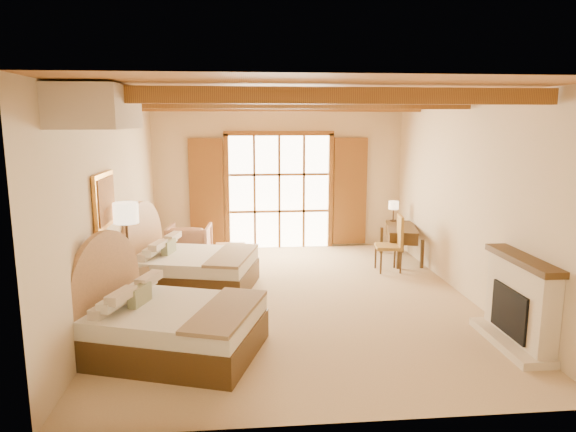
{
  "coord_description": "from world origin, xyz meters",
  "views": [
    {
      "loc": [
        -0.87,
        -7.84,
        2.8
      ],
      "look_at": [
        -0.11,
        0.2,
        1.31
      ],
      "focal_mm": 32.0,
      "sensor_mm": 36.0,
      "label": 1
    }
  ],
  "objects": [
    {
      "name": "floor",
      "position": [
        0.0,
        0.0,
        0.0
      ],
      "size": [
        7.0,
        7.0,
        0.0
      ],
      "primitive_type": "plane",
      "color": "#C8AD88",
      "rests_on": "ground"
    },
    {
      "name": "wall_back",
      "position": [
        0.0,
        3.5,
        1.6
      ],
      "size": [
        5.5,
        0.0,
        5.5
      ],
      "primitive_type": "plane",
      "rotation": [
        1.57,
        0.0,
        0.0
      ],
      "color": "beige",
      "rests_on": "ground"
    },
    {
      "name": "wall_left",
      "position": [
        -2.75,
        0.0,
        1.6
      ],
      "size": [
        0.0,
        7.0,
        7.0
      ],
      "primitive_type": "plane",
      "rotation": [
        1.57,
        0.0,
        1.57
      ],
      "color": "beige",
      "rests_on": "ground"
    },
    {
      "name": "wall_right",
      "position": [
        2.75,
        0.0,
        1.6
      ],
      "size": [
        0.0,
        7.0,
        7.0
      ],
      "primitive_type": "plane",
      "rotation": [
        1.57,
        0.0,
        -1.57
      ],
      "color": "beige",
      "rests_on": "ground"
    },
    {
      "name": "ceiling",
      "position": [
        0.0,
        0.0,
        3.2
      ],
      "size": [
        7.0,
        7.0,
        0.0
      ],
      "primitive_type": "plane",
      "rotation": [
        3.14,
        0.0,
        0.0
      ],
      "color": "#B47D3F",
      "rests_on": "ground"
    },
    {
      "name": "ceiling_beams",
      "position": [
        0.0,
        0.0,
        3.08
      ],
      "size": [
        5.39,
        4.6,
        0.18
      ],
      "primitive_type": null,
      "color": "#8E5A1D",
      "rests_on": "ceiling"
    },
    {
      "name": "french_doors",
      "position": [
        0.0,
        3.44,
        1.25
      ],
      "size": [
        3.95,
        0.08,
        2.6
      ],
      "color": "white",
      "rests_on": "ground"
    },
    {
      "name": "fireplace",
      "position": [
        2.6,
        -2.0,
        0.51
      ],
      "size": [
        0.46,
        1.4,
        1.16
      ],
      "color": "beige",
      "rests_on": "ground"
    },
    {
      "name": "painting",
      "position": [
        -2.7,
        -0.75,
        1.75
      ],
      "size": [
        0.06,
        0.95,
        0.75
      ],
      "color": "gold",
      "rests_on": "wall_left"
    },
    {
      "name": "canopy_valance",
      "position": [
        -2.4,
        -2.0,
        2.95
      ],
      "size": [
        0.7,
        1.4,
        0.45
      ],
      "primitive_type": "cube",
      "color": "beige",
      "rests_on": "ceiling"
    },
    {
      "name": "bed_near",
      "position": [
        -1.83,
        -1.83,
        0.39
      ],
      "size": [
        2.4,
        2.02,
        1.29
      ],
      "rotation": [
        0.0,
        0.0,
        -0.32
      ],
      "color": "#462E11",
      "rests_on": "floor"
    },
    {
      "name": "bed_far",
      "position": [
        -1.8,
        0.71,
        0.39
      ],
      "size": [
        2.28,
        1.9,
        1.28
      ],
      "rotation": [
        0.0,
        0.0,
        -0.24
      ],
      "color": "#462E11",
      "rests_on": "floor"
    },
    {
      "name": "nightstand",
      "position": [
        -2.45,
        -0.57,
        0.33
      ],
      "size": [
        0.68,
        0.68,
        0.66
      ],
      "primitive_type": "cube",
      "rotation": [
        0.0,
        0.0,
        0.27
      ],
      "color": "#462E11",
      "rests_on": "floor"
    },
    {
      "name": "floor_lamp",
      "position": [
        -2.5,
        -0.45,
        1.42
      ],
      "size": [
        0.35,
        0.35,
        1.67
      ],
      "color": "#362519",
      "rests_on": "floor"
    },
    {
      "name": "armchair",
      "position": [
        -1.9,
        2.39,
        0.39
      ],
      "size": [
        0.89,
        0.91,
        0.77
      ],
      "primitive_type": "imported",
      "rotation": [
        0.0,
        0.0,
        -3.22
      ],
      "color": "#AD785B",
      "rests_on": "floor"
    },
    {
      "name": "ottoman",
      "position": [
        -1.08,
        1.94,
        0.21
      ],
      "size": [
        0.59,
        0.59,
        0.42
      ],
      "primitive_type": "cube",
      "rotation": [
        0.0,
        0.0,
        -0.01
      ],
      "color": "tan",
      "rests_on": "floor"
    },
    {
      "name": "desk",
      "position": [
        2.39,
        2.11,
        0.38
      ],
      "size": [
        0.84,
        1.4,
        0.71
      ],
      "rotation": [
        0.0,
        0.0,
        -0.23
      ],
      "color": "#462E11",
      "rests_on": "floor"
    },
    {
      "name": "desk_chair",
      "position": [
        1.94,
        1.37,
        0.33
      ],
      "size": [
        0.54,
        0.54,
        1.08
      ],
      "rotation": [
        0.0,
        0.0,
        -0.15
      ],
      "color": "olive",
      "rests_on": "floor"
    },
    {
      "name": "desk_lamp",
      "position": [
        2.39,
        2.68,
        1.03
      ],
      "size": [
        0.22,
        0.22,
        0.43
      ],
      "color": "#362519",
      "rests_on": "desk"
    }
  ]
}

